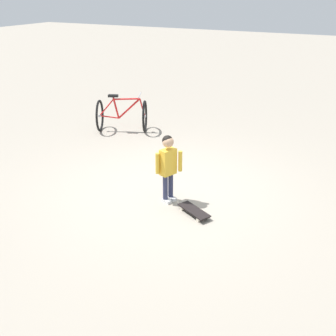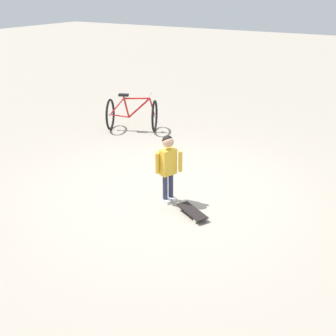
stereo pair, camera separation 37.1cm
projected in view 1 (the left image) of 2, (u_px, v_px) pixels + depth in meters
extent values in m
plane|color=#9E9384|center=(169.00, 189.00, 6.69)|extent=(50.00, 50.00, 0.00)
cylinder|color=#2D3351|center=(171.00, 185.00, 6.28)|extent=(0.08, 0.08, 0.42)
cube|color=white|center=(172.00, 199.00, 6.35)|extent=(0.13, 0.17, 0.05)
cylinder|color=#2D3351|center=(165.00, 188.00, 6.22)|extent=(0.08, 0.08, 0.42)
cube|color=white|center=(167.00, 201.00, 6.28)|extent=(0.13, 0.17, 0.05)
cube|color=gold|center=(168.00, 162.00, 6.08)|extent=(0.27, 0.22, 0.40)
cylinder|color=gold|center=(180.00, 161.00, 6.11)|extent=(0.06, 0.06, 0.32)
cylinder|color=gold|center=(157.00, 163.00, 6.03)|extent=(0.06, 0.06, 0.32)
sphere|color=tan|center=(168.00, 142.00, 5.95)|extent=(0.17, 0.17, 0.17)
sphere|color=black|center=(168.00, 141.00, 5.96)|extent=(0.16, 0.16, 0.16)
cube|color=black|center=(194.00, 210.00, 5.94)|extent=(0.43, 0.58, 0.02)
cube|color=#B7B7BC|center=(202.00, 217.00, 5.80)|extent=(0.11, 0.08, 0.02)
cube|color=#B7B7BC|center=(186.00, 206.00, 6.09)|extent=(0.11, 0.08, 0.02)
cylinder|color=beige|center=(206.00, 217.00, 5.85)|extent=(0.05, 0.06, 0.06)
cylinder|color=beige|center=(198.00, 220.00, 5.77)|extent=(0.05, 0.06, 0.06)
cylinder|color=beige|center=(190.00, 206.00, 6.14)|extent=(0.05, 0.06, 0.06)
cylinder|color=beige|center=(182.00, 209.00, 6.06)|extent=(0.05, 0.06, 0.06)
torus|color=black|center=(145.00, 116.00, 9.22)|extent=(0.67, 0.34, 0.71)
torus|color=black|center=(100.00, 116.00, 9.26)|extent=(0.67, 0.34, 0.71)
cylinder|color=#B7B7BC|center=(145.00, 116.00, 9.22)|extent=(0.08, 0.08, 0.06)
cylinder|color=#B7B7BC|center=(100.00, 116.00, 9.26)|extent=(0.08, 0.08, 0.06)
cylinder|color=red|center=(129.00, 109.00, 9.16)|extent=(0.25, 0.49, 0.48)
cylinder|color=red|center=(127.00, 99.00, 9.07)|extent=(0.28, 0.55, 0.06)
cylinder|color=red|center=(116.00, 108.00, 9.17)|extent=(0.09, 0.14, 0.48)
cylinder|color=red|center=(109.00, 117.00, 9.26)|extent=(0.20, 0.41, 0.08)
cylinder|color=red|center=(106.00, 108.00, 9.17)|extent=(0.17, 0.33, 0.40)
cylinder|color=red|center=(142.00, 108.00, 9.14)|extent=(0.08, 0.13, 0.41)
cube|color=black|center=(113.00, 96.00, 9.06)|extent=(0.18, 0.24, 0.05)
cylinder|color=#B7B7BC|center=(140.00, 95.00, 9.02)|extent=(0.43, 0.21, 0.02)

